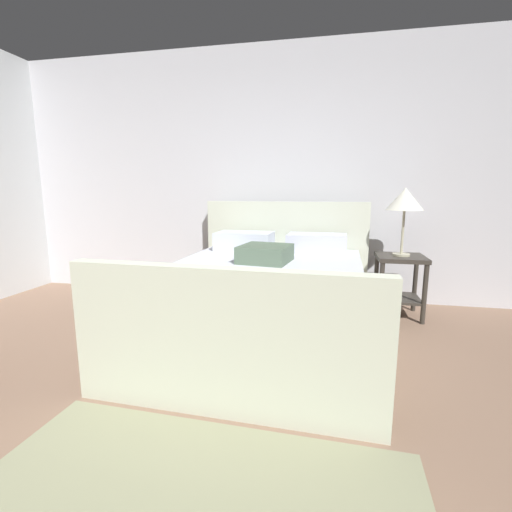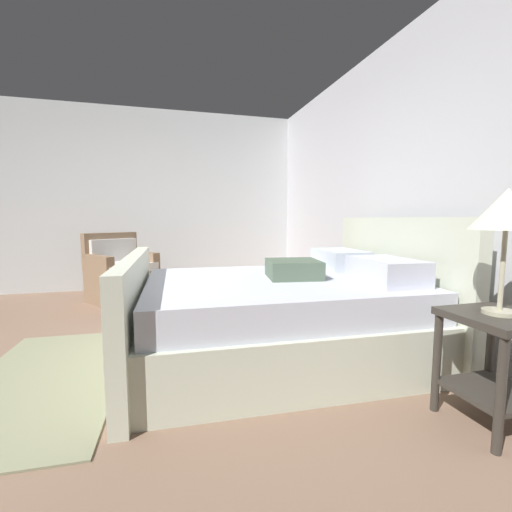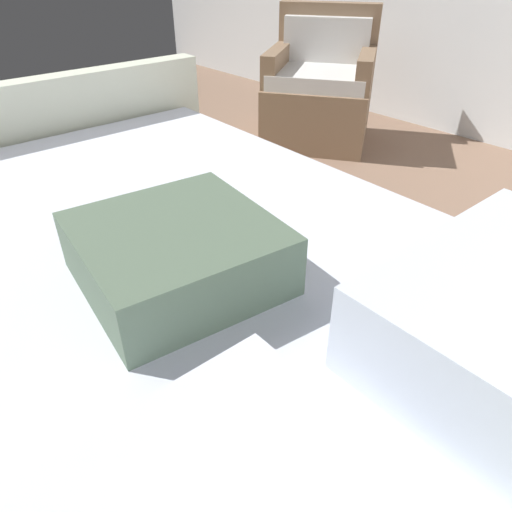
{
  "view_description": "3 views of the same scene",
  "coord_description": "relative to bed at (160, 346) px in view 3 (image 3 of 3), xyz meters",
  "views": [
    {
      "loc": [
        0.64,
        -1.16,
        1.2
      ],
      "look_at": [
        0.06,
        1.73,
        0.67
      ],
      "focal_mm": 25.07,
      "sensor_mm": 36.0,
      "label": 1
    },
    {
      "loc": [
        2.67,
        0.75,
        1.09
      ],
      "look_at": [
        -0.36,
        1.58,
        0.75
      ],
      "focal_mm": 24.19,
      "sensor_mm": 36.0,
      "label": 2
    },
    {
      "loc": [
        0.58,
        2.51,
        1.26
      ],
      "look_at": [
        -0.14,
        1.71,
        0.54
      ],
      "focal_mm": 33.1,
      "sensor_mm": 36.0,
      "label": 3
    }
  ],
  "objects": [
    {
      "name": "ground_plane",
      "position": [
        -0.15,
        -1.65,
        -0.36
      ],
      "size": [
        5.96,
        5.72,
        0.02
      ],
      "primitive_type": "cube",
      "color": "#846551"
    },
    {
      "name": "armchair",
      "position": [
        -2.28,
        -1.43,
        0.0
      ],
      "size": [
        1.01,
        1.0,
        0.9
      ],
      "color": "#85684E",
      "rests_on": "ground"
    },
    {
      "name": "bed",
      "position": [
        0.0,
        0.0,
        0.0
      ],
      "size": [
        1.81,
        2.27,
        1.1
      ],
      "color": "beige",
      "rests_on": "ground"
    }
  ]
}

